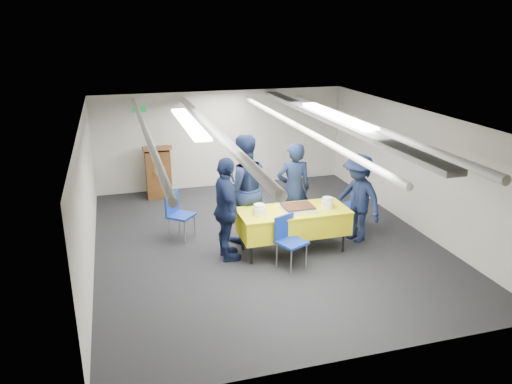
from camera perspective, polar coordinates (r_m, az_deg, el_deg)
The scene contains 14 objects.
ground at distance 9.20m, azimuth 1.01°, elevation -5.67°, with size 7.00×7.00×0.00m, color black.
room_shell at distance 9.01m, azimuth 0.88°, elevation 5.98°, with size 6.00×7.00×2.30m.
serving_table at distance 8.65m, azimuth 4.27°, elevation -3.36°, with size 1.90×0.82×0.77m.
sheet_cake at distance 8.53m, azimuth 4.80°, elevation -1.83°, with size 0.55×0.43×0.09m.
plate_stack_left at distance 8.31m, azimuth 0.37°, elevation -2.06°, with size 0.22×0.22×0.18m.
plate_stack_right at distance 8.72m, azimuth 8.14°, elevation -1.24°, with size 0.22×0.22×0.18m.
podium at distance 11.53m, azimuth -11.12°, elevation 2.37°, with size 0.62×0.53×1.25m.
chair_near at distance 8.13m, azimuth 3.71°, elevation -5.06°, with size 0.55×0.55×0.87m.
chair_right at distance 9.82m, azimuth 11.17°, elevation -1.07°, with size 0.52×0.52×0.87m.
chair_left at distance 9.28m, azimuth -9.01°, elevation -2.14°, with size 0.59×0.59×0.87m.
sailor_a at distance 9.23m, azimuth 4.31°, elevation 0.28°, with size 0.65×0.43×1.78m, color black.
sailor_b at distance 8.93m, azimuth -1.50°, elevation 0.36°, with size 0.96×0.75×1.98m, color black.
sailor_c at distance 8.25m, azimuth -3.38°, elevation -2.03°, with size 1.04×0.43×1.77m, color black.
sailor_d at distance 9.17m, azimuth 11.55°, elevation -0.69°, with size 1.05×0.60×1.62m, color black.
Camera 1 is at (-2.48, -7.99, 3.84)m, focal length 35.00 mm.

